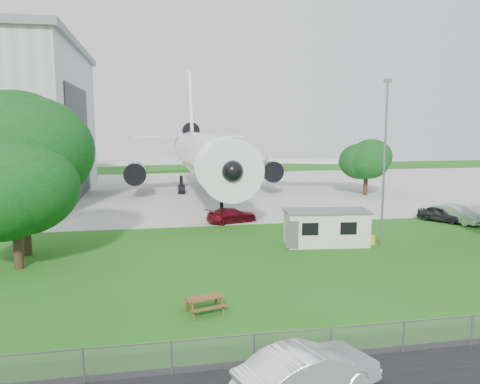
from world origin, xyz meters
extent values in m
plane|color=#2A6E1B|center=(0.00, 0.00, 0.00)|extent=(160.00, 160.00, 0.00)
cube|color=#B7B7B2|center=(0.00, 38.00, 0.01)|extent=(120.00, 46.00, 0.03)
cube|color=#2D3033|center=(-16.93, 33.00, 6.75)|extent=(0.16, 16.00, 12.96)
cylinder|color=white|center=(-2.00, 34.00, 5.10)|extent=(5.40, 34.00, 5.40)
cone|color=white|center=(-2.00, 15.00, 5.10)|extent=(5.40, 5.50, 5.40)
cone|color=white|center=(-2.00, 55.00, 5.90)|extent=(4.86, 9.00, 4.86)
cube|color=white|center=(-14.50, 37.20, 3.90)|extent=(21.36, 10.77, 0.36)
cube|color=white|center=(10.50, 37.20, 3.90)|extent=(21.36, 10.77, 0.36)
cube|color=white|center=(-2.00, 55.00, 11.60)|extent=(0.46, 9.96, 12.17)
cylinder|color=#515459|center=(-10.50, 33.50, 3.00)|extent=(2.50, 4.20, 2.50)
cylinder|color=#515459|center=(6.50, 33.50, 3.00)|extent=(2.50, 4.20, 2.50)
cylinder|color=#515459|center=(-2.00, 54.00, 7.90)|extent=(2.60, 4.50, 2.60)
cylinder|color=black|center=(-2.00, 18.50, 1.20)|extent=(0.36, 0.36, 2.40)
cylinder|color=black|center=(-4.80, 35.00, 1.20)|extent=(0.44, 0.44, 2.40)
cylinder|color=black|center=(0.80, 35.00, 1.20)|extent=(0.44, 0.44, 2.40)
cube|color=silver|center=(4.14, 6.96, 1.25)|extent=(6.23, 3.13, 2.50)
cube|color=#59595B|center=(4.14, 6.96, 2.56)|extent=(6.45, 3.35, 0.12)
cylinder|color=gold|center=(7.54, 6.36, 0.35)|extent=(0.50, 0.50, 0.70)
cube|color=gray|center=(0.00, -9.50, 0.00)|extent=(58.00, 0.04, 1.30)
cylinder|color=slate|center=(8.20, 6.20, 6.00)|extent=(0.16, 0.16, 12.00)
cylinder|color=#382619|center=(-17.04, 8.11, 2.08)|extent=(0.56, 0.56, 4.16)
sphere|color=#145415|center=(-17.04, 8.11, 7.16)|extent=(8.91, 8.91, 8.91)
cylinder|color=#382619|center=(-16.78, 4.91, 1.39)|extent=(0.56, 0.56, 2.77)
sphere|color=#145415|center=(-16.78, 4.91, 4.77)|extent=(7.28, 7.28, 7.28)
cylinder|color=#382619|center=(18.19, 29.64, 1.27)|extent=(0.56, 0.56, 2.54)
sphere|color=#145415|center=(18.19, 29.64, 4.37)|extent=(5.51, 5.51, 5.51)
imported|color=white|center=(-3.64, -11.62, 0.83)|extent=(5.36, 3.39, 1.67)
imported|color=black|center=(17.68, 13.02, 0.69)|extent=(3.63, 4.27, 1.38)
imported|color=#ADAFB4|center=(18.66, 12.20, 0.80)|extent=(3.41, 5.13, 1.60)
imported|color=maroon|center=(-1.41, 16.10, 0.68)|extent=(5.06, 3.28, 1.36)
camera|label=1|loc=(-8.52, -25.30, 8.88)|focal=35.00mm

